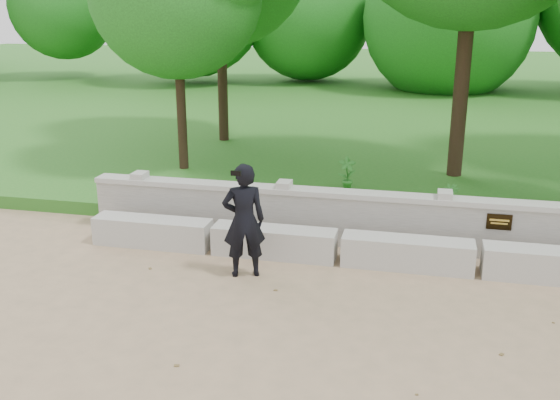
# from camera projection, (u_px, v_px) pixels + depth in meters

# --- Properties ---
(ground) EXTENTS (80.00, 80.00, 0.00)m
(ground) POSITION_uv_depth(u_px,v_px,m) (488.00, 340.00, 7.19)
(ground) COLOR tan
(ground) RESTS_ON ground
(lawn) EXTENTS (40.00, 22.00, 0.25)m
(lawn) POSITION_uv_depth(u_px,v_px,m) (451.00, 120.00, 20.18)
(lawn) COLOR #25691D
(lawn) RESTS_ON ground
(concrete_bench) EXTENTS (11.90, 0.45, 0.45)m
(concrete_bench) POSITION_uv_depth(u_px,v_px,m) (478.00, 259.00, 8.89)
(concrete_bench) COLOR beige
(concrete_bench) RESTS_ON ground
(parapet_wall) EXTENTS (12.50, 0.35, 0.90)m
(parapet_wall) POSITION_uv_depth(u_px,v_px,m) (476.00, 227.00, 9.47)
(parapet_wall) COLOR #B9B6AF
(parapet_wall) RESTS_ON ground
(man_main) EXTENTS (0.70, 0.66, 1.64)m
(man_main) POSITION_uv_depth(u_px,v_px,m) (244.00, 221.00, 8.68)
(man_main) COLOR black
(man_main) RESTS_ON ground
(shrub_a) EXTENTS (0.40, 0.33, 0.65)m
(shrub_a) POSITION_uv_depth(u_px,v_px,m) (347.00, 173.00, 12.07)
(shrub_a) COLOR #34852D
(shrub_a) RESTS_ON lawn
(shrub_d) EXTENTS (0.42, 0.41, 0.56)m
(shrub_d) POSITION_uv_depth(u_px,v_px,m) (449.00, 200.00, 10.56)
(shrub_d) COLOR #34852D
(shrub_d) RESTS_ON lawn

